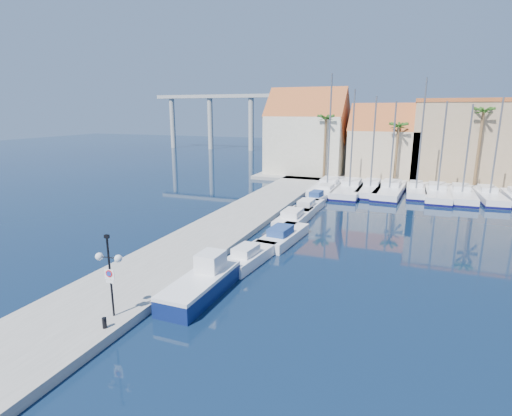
% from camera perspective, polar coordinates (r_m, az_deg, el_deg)
% --- Properties ---
extents(ground, '(260.00, 260.00, 0.00)m').
position_cam_1_polar(ground, '(20.63, 1.01, -16.64)').
color(ground, black).
rests_on(ground, ground).
extents(quay_west, '(6.00, 77.00, 0.50)m').
position_cam_1_polar(quay_west, '(35.29, -5.03, -3.05)').
color(quay_west, gray).
rests_on(quay_west, ground).
extents(shore_north, '(54.00, 16.00, 0.50)m').
position_cam_1_polar(shore_north, '(65.59, 24.57, 3.61)').
color(shore_north, gray).
rests_on(shore_north, ground).
extents(lamp_post, '(1.44, 0.49, 4.25)m').
position_cam_1_polar(lamp_post, '(20.64, -20.25, -7.41)').
color(lamp_post, black).
rests_on(lamp_post, quay_west).
extents(bollard, '(0.21, 0.21, 0.53)m').
position_cam_1_polar(bollard, '(20.70, -20.84, -15.09)').
color(bollard, black).
rests_on(bollard, quay_west).
extents(fishing_boat, '(2.19, 6.38, 2.23)m').
position_cam_1_polar(fishing_boat, '(23.66, -7.70, -10.57)').
color(fishing_boat, '#0D1B50').
rests_on(fishing_boat, ground).
extents(motorboat_west_0, '(2.38, 5.80, 1.40)m').
position_cam_1_polar(motorboat_west_0, '(28.13, -0.99, -6.90)').
color(motorboat_west_0, white).
rests_on(motorboat_west_0, ground).
extents(motorboat_west_1, '(2.67, 6.66, 1.40)m').
position_cam_1_polar(motorboat_west_1, '(32.62, 3.88, -3.97)').
color(motorboat_west_1, white).
rests_on(motorboat_west_1, ground).
extents(motorboat_west_2, '(2.37, 6.98, 1.40)m').
position_cam_1_polar(motorboat_west_2, '(38.20, 5.47, -1.34)').
color(motorboat_west_2, white).
rests_on(motorboat_west_2, ground).
extents(motorboat_west_3, '(2.27, 6.26, 1.40)m').
position_cam_1_polar(motorboat_west_3, '(42.39, 7.38, 0.13)').
color(motorboat_west_3, white).
rests_on(motorboat_west_3, ground).
extents(motorboat_west_4, '(2.16, 5.50, 1.40)m').
position_cam_1_polar(motorboat_west_4, '(47.02, 8.76, 1.44)').
color(motorboat_west_4, white).
rests_on(motorboat_west_4, ground).
extents(motorboat_west_5, '(2.68, 7.40, 1.40)m').
position_cam_1_polar(motorboat_west_5, '(51.51, 10.08, 2.47)').
color(motorboat_west_5, white).
rests_on(motorboat_west_5, ground).
extents(motorboat_west_6, '(2.82, 7.11, 1.40)m').
position_cam_1_polar(motorboat_west_6, '(56.89, 11.84, 3.45)').
color(motorboat_west_6, white).
rests_on(motorboat_west_6, ground).
extents(sailboat_0, '(3.18, 11.73, 14.83)m').
position_cam_1_polar(sailboat_0, '(53.70, 10.29, 3.01)').
color(sailboat_0, white).
rests_on(sailboat_0, ground).
extents(sailboat_1, '(3.22, 12.02, 12.94)m').
position_cam_1_polar(sailboat_1, '(53.13, 13.31, 2.72)').
color(sailboat_1, white).
rests_on(sailboat_1, ground).
extents(sailboat_2, '(3.02, 10.32, 12.13)m').
position_cam_1_polar(sailboat_2, '(53.73, 16.09, 2.68)').
color(sailboat_2, white).
rests_on(sailboat_2, ground).
extents(sailboat_3, '(3.89, 11.84, 11.50)m').
position_cam_1_polar(sailboat_3, '(53.56, 18.59, 2.44)').
color(sailboat_3, white).
rests_on(sailboat_3, ground).
extents(sailboat_4, '(2.46, 8.59, 14.19)m').
position_cam_1_polar(sailboat_4, '(54.24, 21.88, 2.39)').
color(sailboat_4, white).
rests_on(sailboat_4, ground).
extents(sailboat_5, '(2.92, 10.87, 11.46)m').
position_cam_1_polar(sailboat_5, '(53.75, 24.43, 1.96)').
color(sailboat_5, white).
rests_on(sailboat_5, ground).
extents(sailboat_6, '(2.76, 10.30, 11.12)m').
position_cam_1_polar(sailboat_6, '(54.16, 27.28, 1.74)').
color(sailboat_6, white).
rests_on(sailboat_6, ground).
extents(sailboat_7, '(3.11, 9.59, 11.83)m').
position_cam_1_polar(sailboat_7, '(54.70, 30.26, 1.52)').
color(sailboat_7, white).
rests_on(sailboat_7, ground).
extents(building_0, '(12.30, 9.00, 13.50)m').
position_cam_1_polar(building_0, '(65.82, 7.31, 10.29)').
color(building_0, beige).
rests_on(building_0, shore_north).
extents(building_1, '(10.30, 8.00, 11.00)m').
position_cam_1_polar(building_1, '(64.02, 17.85, 8.54)').
color(building_1, '#C8AF8D').
rests_on(building_1, shore_north).
extents(building_2, '(14.20, 10.20, 11.50)m').
position_cam_1_polar(building_2, '(65.17, 27.76, 8.56)').
color(building_2, tan).
rests_on(building_2, shore_north).
extents(palm_0, '(2.60, 2.60, 10.15)m').
position_cam_1_polar(palm_0, '(59.94, 9.97, 12.30)').
color(palm_0, brown).
rests_on(palm_0, shore_north).
extents(palm_1, '(2.60, 2.60, 9.15)m').
position_cam_1_polar(palm_1, '(58.76, 19.68, 10.77)').
color(palm_1, brown).
rests_on(palm_1, shore_north).
extents(palm_2, '(2.60, 2.60, 11.15)m').
position_cam_1_polar(palm_2, '(59.19, 29.72, 11.63)').
color(palm_2, brown).
rests_on(palm_2, shore_north).
extents(viaduct, '(48.00, 2.20, 14.45)m').
position_cam_1_polar(viaduct, '(108.56, -3.26, 13.69)').
color(viaduct, '#9E9E99').
rests_on(viaduct, ground).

